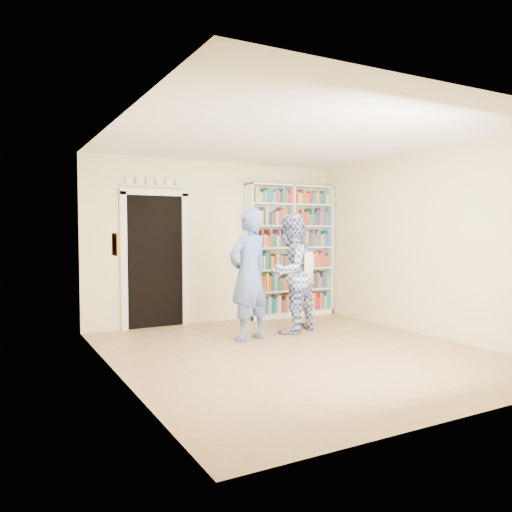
# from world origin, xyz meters

# --- Properties ---
(floor) EXTENTS (5.00, 5.00, 0.00)m
(floor) POSITION_xyz_m (0.00, 0.00, 0.00)
(floor) COLOR #9A714A
(floor) RESTS_ON ground
(ceiling) EXTENTS (5.00, 5.00, 0.00)m
(ceiling) POSITION_xyz_m (0.00, 0.00, 2.70)
(ceiling) COLOR white
(ceiling) RESTS_ON wall_back
(wall_back) EXTENTS (4.50, 0.00, 4.50)m
(wall_back) POSITION_xyz_m (0.00, 2.50, 1.35)
(wall_back) COLOR #F4E6A8
(wall_back) RESTS_ON floor
(wall_left) EXTENTS (0.00, 5.00, 5.00)m
(wall_left) POSITION_xyz_m (-2.25, 0.00, 1.35)
(wall_left) COLOR #F4E6A8
(wall_left) RESTS_ON floor
(wall_right) EXTENTS (0.00, 5.00, 5.00)m
(wall_right) POSITION_xyz_m (2.25, 0.00, 1.35)
(wall_right) COLOR #F4E6A8
(wall_right) RESTS_ON floor
(bookshelf) EXTENTS (1.71, 0.32, 2.36)m
(bookshelf) POSITION_xyz_m (1.35, 2.34, 1.19)
(bookshelf) COLOR white
(bookshelf) RESTS_ON floor
(doorway) EXTENTS (1.10, 0.08, 2.43)m
(doorway) POSITION_xyz_m (-1.10, 2.48, 1.18)
(doorway) COLOR black
(doorway) RESTS_ON floor
(wall_art) EXTENTS (0.03, 0.25, 0.25)m
(wall_art) POSITION_xyz_m (-2.23, 0.20, 1.40)
(wall_art) COLOR brown
(wall_art) RESTS_ON wall_left
(man_blue) EXTENTS (0.77, 0.62, 1.86)m
(man_blue) POSITION_xyz_m (-0.22, 0.93, 0.93)
(man_blue) COLOR #4F65B0
(man_blue) RESTS_ON floor
(man_plaid) EXTENTS (1.08, 0.99, 1.81)m
(man_plaid) POSITION_xyz_m (0.59, 1.11, 0.91)
(man_plaid) COLOR navy
(man_plaid) RESTS_ON floor
(paper_sheet) EXTENTS (0.21, 0.10, 0.32)m
(paper_sheet) POSITION_xyz_m (0.74, 0.86, 1.07)
(paper_sheet) COLOR white
(paper_sheet) RESTS_ON man_plaid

